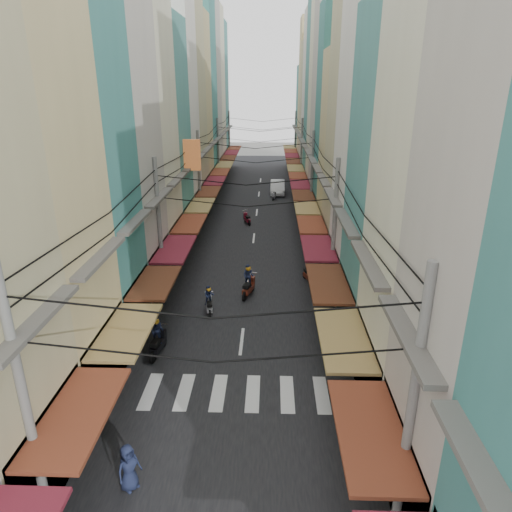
% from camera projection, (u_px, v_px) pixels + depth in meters
% --- Properties ---
extents(ground, '(160.00, 160.00, 0.00)m').
position_uv_depth(ground, '(244.00, 322.00, 24.20)').
color(ground, slate).
rests_on(ground, ground).
extents(road, '(10.00, 80.00, 0.02)m').
position_uv_depth(road, '(256.00, 218.00, 42.90)').
color(road, black).
rests_on(road, ground).
extents(sidewalk_left, '(3.00, 80.00, 0.06)m').
position_uv_depth(sidewalk_left, '(187.00, 217.00, 43.09)').
color(sidewalk_left, slate).
rests_on(sidewalk_left, ground).
extents(sidewalk_right, '(3.00, 80.00, 0.06)m').
position_uv_depth(sidewalk_right, '(325.00, 218.00, 42.70)').
color(sidewalk_right, slate).
rests_on(sidewalk_right, ground).
extents(crosswalk, '(7.55, 2.40, 0.01)m').
position_uv_depth(crosswalk, '(236.00, 393.00, 18.58)').
color(crosswalk, silver).
rests_on(crosswalk, ground).
extents(building_row_left, '(7.80, 67.67, 23.70)m').
position_uv_depth(building_row_left, '(156.00, 111.00, 36.48)').
color(building_row_left, silver).
rests_on(building_row_left, ground).
extents(building_row_right, '(7.80, 68.98, 22.59)m').
position_uv_depth(building_row_right, '(355.00, 117.00, 36.02)').
color(building_row_right, teal).
rests_on(building_row_right, ground).
extents(utility_poles, '(10.20, 66.13, 8.20)m').
position_uv_depth(utility_poles, '(254.00, 155.00, 35.92)').
color(utility_poles, slate).
rests_on(utility_poles, ground).
extents(white_car, '(5.34, 2.15, 1.88)m').
position_uv_depth(white_car, '(277.00, 194.00, 52.54)').
color(white_car, white).
rests_on(white_car, ground).
extents(bicycle, '(1.57, 1.11, 1.02)m').
position_uv_depth(bicycle, '(365.00, 317.00, 24.70)').
color(bicycle, black).
rests_on(bicycle, ground).
extents(moving_scooters, '(8.04, 32.48, 1.96)m').
position_uv_depth(moving_scooters, '(233.00, 277.00, 28.43)').
color(moving_scooters, black).
rests_on(moving_scooters, ground).
extents(parked_scooters, '(12.85, 12.91, 1.00)m').
position_uv_depth(parked_scooters, '(322.00, 342.00, 21.39)').
color(parked_scooters, black).
rests_on(parked_scooters, ground).
extents(pedestrians, '(13.49, 26.59, 2.19)m').
position_uv_depth(pedestrians, '(180.00, 274.00, 27.66)').
color(pedestrians, '#27212C').
rests_on(pedestrians, ground).
extents(market_umbrella, '(2.54, 2.54, 2.68)m').
position_uv_depth(market_umbrella, '(396.00, 319.00, 19.59)').
color(market_umbrella, '#B2B2B7').
rests_on(market_umbrella, ground).
extents(traffic_sign, '(0.10, 0.62, 2.83)m').
position_uv_depth(traffic_sign, '(348.00, 287.00, 23.45)').
color(traffic_sign, slate).
rests_on(traffic_sign, ground).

